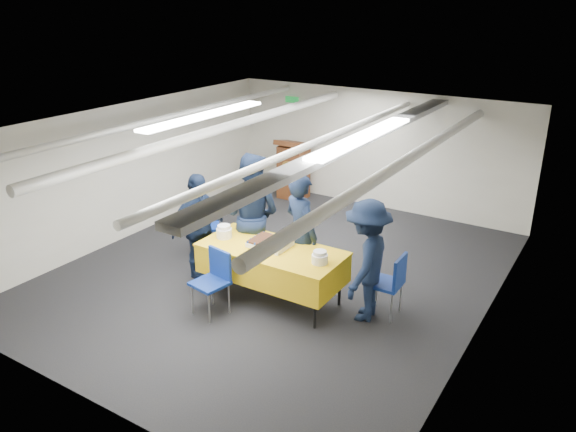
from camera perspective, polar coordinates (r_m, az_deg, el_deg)
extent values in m
plane|color=black|center=(8.63, -0.98, -5.71)|extent=(7.00, 7.00, 0.00)
cube|color=beige|center=(11.13, 8.87, 6.67)|extent=(6.00, 0.02, 2.30)
cube|color=beige|center=(10.04, -15.55, 4.52)|extent=(0.02, 7.00, 2.30)
cube|color=beige|center=(7.11, 19.64, -2.95)|extent=(0.02, 7.00, 2.30)
cube|color=white|center=(7.85, -1.09, 9.34)|extent=(6.00, 7.00, 0.02)
cylinder|color=silver|center=(9.10, -11.86, 9.86)|extent=(0.10, 6.90, 0.10)
cylinder|color=silver|center=(8.40, -6.30, 8.96)|extent=(0.14, 6.90, 0.14)
cylinder|color=silver|center=(7.59, 2.75, 7.42)|extent=(0.10, 6.90, 0.10)
cylinder|color=silver|center=(7.08, 11.98, 5.61)|extent=(0.14, 6.90, 0.14)
cube|color=gray|center=(7.30, 6.90, 7.54)|extent=(0.28, 6.90, 0.08)
cube|color=white|center=(8.62, -8.46, 10.07)|extent=(0.25, 2.60, 0.04)
cube|color=white|center=(7.25, 7.64, 7.96)|extent=(0.25, 2.60, 0.04)
cube|color=#0C591E|center=(11.80, 0.41, 11.73)|extent=(0.30, 0.04, 0.12)
cylinder|color=black|center=(8.07, -8.19, -6.54)|extent=(0.04, 0.04, 0.36)
cylinder|color=black|center=(7.19, 2.74, -10.07)|extent=(0.04, 0.04, 0.36)
cylinder|color=black|center=(8.53, -5.27, -4.77)|extent=(0.04, 0.04, 0.36)
cylinder|color=black|center=(7.71, 5.25, -7.81)|extent=(0.04, 0.04, 0.36)
cube|color=yellow|center=(7.67, -1.66, -4.81)|extent=(1.97, 0.90, 0.39)
cube|color=yellow|center=(7.58, -1.68, -3.39)|extent=(1.99, 0.92, 0.03)
cube|color=white|center=(7.62, -1.84, -2.85)|extent=(0.52, 0.42, 0.06)
cube|color=black|center=(7.60, -1.84, -2.54)|extent=(0.50, 0.40, 0.03)
sphere|color=navy|center=(7.59, -4.09, -2.66)|extent=(0.04, 0.04, 0.04)
sphere|color=navy|center=(7.87, -2.47, -1.71)|extent=(0.04, 0.04, 0.04)
sphere|color=navy|center=(7.52, -3.37, -2.85)|extent=(0.04, 0.04, 0.04)
sphere|color=navy|center=(7.81, -1.78, -1.89)|extent=(0.04, 0.04, 0.04)
sphere|color=navy|center=(7.46, -2.65, -3.04)|extent=(0.04, 0.04, 0.04)
sphere|color=navy|center=(7.75, -1.06, -2.07)|extent=(0.04, 0.04, 0.04)
sphere|color=navy|center=(7.40, -1.91, -3.24)|extent=(0.04, 0.04, 0.04)
sphere|color=navy|center=(7.69, -0.34, -2.25)|extent=(0.04, 0.04, 0.04)
sphere|color=navy|center=(7.35, -1.16, -3.44)|extent=(0.04, 0.04, 0.04)
sphere|color=navy|center=(7.64, 0.39, -2.43)|extent=(0.04, 0.04, 0.04)
sphere|color=navy|center=(7.67, -3.80, -2.38)|extent=(0.04, 0.04, 0.04)
sphere|color=navy|center=(7.41, -0.63, -3.22)|extent=(0.04, 0.04, 0.04)
sphere|color=navy|center=(7.74, -3.39, -2.14)|extent=(0.04, 0.04, 0.04)
sphere|color=navy|center=(7.48, -0.23, -2.96)|extent=(0.04, 0.04, 0.04)
sphere|color=navy|center=(7.81, -2.99, -1.91)|extent=(0.04, 0.04, 0.04)
sphere|color=navy|center=(7.55, 0.15, -2.71)|extent=(0.04, 0.04, 0.04)
cylinder|color=white|center=(7.92, -6.50, -1.73)|extent=(0.22, 0.22, 0.13)
cylinder|color=white|center=(7.89, -6.53, -1.11)|extent=(0.18, 0.18, 0.05)
cylinder|color=white|center=(7.15, 3.25, -4.36)|extent=(0.21, 0.21, 0.12)
cylinder|color=white|center=(7.11, 3.26, -3.75)|extent=(0.17, 0.17, 0.05)
cube|color=brown|center=(11.62, 0.56, 4.48)|extent=(0.55, 0.45, 1.10)
cube|color=brown|center=(11.43, 0.50, 7.32)|extent=(0.62, 0.53, 0.21)
cylinder|color=gold|center=(11.38, -0.05, 4.91)|extent=(0.28, 0.02, 0.28)
cylinder|color=gray|center=(7.56, -9.69, -8.37)|extent=(0.02, 0.02, 0.43)
cylinder|color=gray|center=(7.33, -8.00, -9.30)|extent=(0.02, 0.02, 0.43)
cylinder|color=gray|center=(7.75, -7.72, -7.48)|extent=(0.02, 0.02, 0.43)
cylinder|color=gray|center=(7.52, -6.01, -8.35)|extent=(0.02, 0.02, 0.43)
cube|color=navy|center=(7.42, -7.95, -6.79)|extent=(0.49, 0.49, 0.04)
cube|color=navy|center=(7.43, -6.92, -4.80)|extent=(0.40, 0.11, 0.40)
cylinder|color=gray|center=(7.77, 8.99, -7.47)|extent=(0.02, 0.02, 0.43)
cylinder|color=gray|center=(7.49, 8.00, -8.57)|extent=(0.02, 0.02, 0.43)
cylinder|color=gray|center=(7.67, 11.36, -8.04)|extent=(0.02, 0.02, 0.43)
cylinder|color=gray|center=(7.39, 10.45, -9.19)|extent=(0.02, 0.02, 0.43)
cube|color=navy|center=(7.46, 9.82, -6.74)|extent=(0.43, 0.43, 0.04)
cube|color=navy|center=(7.31, 11.31, -5.55)|extent=(0.05, 0.40, 0.40)
cylinder|color=gray|center=(9.15, -9.27, -2.86)|extent=(0.02, 0.02, 0.43)
cylinder|color=gray|center=(9.14, -7.14, -2.75)|extent=(0.02, 0.02, 0.43)
cylinder|color=gray|center=(9.46, -9.25, -2.02)|extent=(0.02, 0.02, 0.43)
cylinder|color=gray|center=(9.46, -7.19, -1.92)|extent=(0.02, 0.02, 0.43)
cube|color=navy|center=(9.21, -8.29, -1.05)|extent=(0.59, 0.59, 0.04)
cube|color=navy|center=(9.31, -8.37, 0.65)|extent=(0.33, 0.29, 0.40)
imported|color=black|center=(7.80, 1.32, -1.76)|extent=(0.74, 0.64, 1.73)
imported|color=black|center=(8.26, -3.74, 0.12)|extent=(1.02, 0.86, 1.88)
imported|color=black|center=(8.29, -9.13, -1.06)|extent=(0.53, 0.99, 1.60)
imported|color=black|center=(7.20, 7.99, -4.52)|extent=(0.73, 1.12, 1.62)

